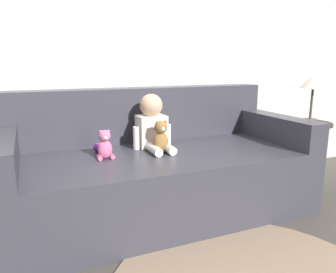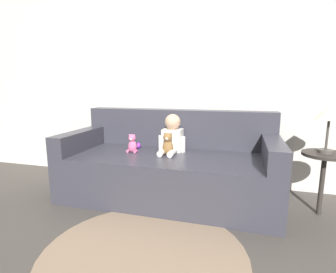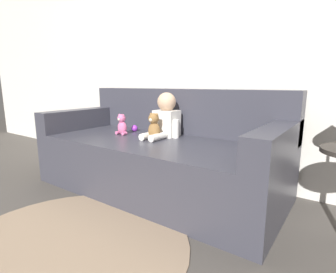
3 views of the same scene
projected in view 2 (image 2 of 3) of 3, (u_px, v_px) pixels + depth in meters
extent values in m
plane|color=#4C4742|center=(169.00, 197.00, 2.66)|extent=(12.00, 12.00, 0.00)
cube|color=silver|center=(182.00, 69.00, 2.94)|extent=(8.00, 0.05, 2.60)
cube|color=#383842|center=(169.00, 176.00, 2.62)|extent=(2.06, 0.94, 0.45)
cube|color=#383842|center=(178.00, 128.00, 2.90)|extent=(2.06, 0.18, 0.41)
cube|color=#383842|center=(84.00, 139.00, 2.81)|extent=(0.16, 0.94, 0.20)
cube|color=#383842|center=(273.00, 151.00, 2.30)|extent=(0.16, 0.94, 0.20)
cube|color=white|center=(172.00, 140.00, 2.69)|extent=(0.20, 0.16, 0.23)
sphere|color=tan|center=(172.00, 122.00, 2.66)|extent=(0.16, 0.16, 0.16)
cylinder|color=white|center=(163.00, 152.00, 2.55)|extent=(0.06, 0.20, 0.06)
cylinder|color=white|center=(172.00, 152.00, 2.52)|extent=(0.06, 0.20, 0.06)
cylinder|color=white|center=(161.00, 143.00, 2.71)|extent=(0.05, 0.05, 0.16)
cylinder|color=white|center=(183.00, 144.00, 2.64)|extent=(0.05, 0.05, 0.16)
ellipsoid|color=olive|center=(168.00, 148.00, 2.53)|extent=(0.11, 0.09, 0.14)
sphere|color=olive|center=(168.00, 137.00, 2.51)|extent=(0.09, 0.09, 0.09)
sphere|color=olive|center=(165.00, 134.00, 2.51)|extent=(0.02, 0.02, 0.02)
sphere|color=olive|center=(171.00, 134.00, 2.49)|extent=(0.02, 0.02, 0.02)
sphere|color=beige|center=(167.00, 139.00, 2.48)|extent=(0.03, 0.03, 0.03)
ellipsoid|color=#DB6699|center=(133.00, 146.00, 2.64)|extent=(0.09, 0.07, 0.12)
sphere|color=#DB6699|center=(132.00, 138.00, 2.62)|extent=(0.07, 0.07, 0.07)
sphere|color=#DB6699|center=(130.00, 135.00, 2.62)|extent=(0.02, 0.02, 0.02)
sphere|color=#DB6699|center=(134.00, 135.00, 2.61)|extent=(0.02, 0.02, 0.02)
sphere|color=beige|center=(131.00, 139.00, 2.59)|extent=(0.03, 0.03, 0.03)
cylinder|color=#DB6699|center=(128.00, 151.00, 2.65)|extent=(0.03, 0.05, 0.03)
cylinder|color=#DB6699|center=(136.00, 151.00, 2.62)|extent=(0.03, 0.05, 0.03)
sphere|color=purple|center=(138.00, 145.00, 2.82)|extent=(0.06, 0.06, 0.06)
cylinder|color=gray|center=(144.00, 255.00, 1.73)|extent=(1.37, 1.37, 0.01)
cylinder|color=#332D28|center=(325.00, 154.00, 2.20)|extent=(0.36, 0.36, 0.02)
cylinder|color=#332D28|center=(322.00, 186.00, 2.25)|extent=(0.04, 0.04, 0.53)
cylinder|color=#4C4742|center=(325.00, 151.00, 2.20)|extent=(0.12, 0.12, 0.03)
cylinder|color=#4C4742|center=(327.00, 135.00, 2.17)|extent=(0.02, 0.02, 0.25)
cone|color=beige|center=(330.00, 113.00, 2.14)|extent=(0.22, 0.22, 0.11)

